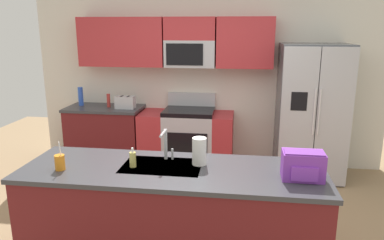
# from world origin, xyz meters

# --- Properties ---
(ground_plane) EXTENTS (9.00, 9.00, 0.00)m
(ground_plane) POSITION_xyz_m (0.00, 0.00, 0.00)
(ground_plane) COLOR #997A56
(ground_plane) RESTS_ON ground
(kitchen_wall_unit) EXTENTS (5.20, 0.43, 2.60)m
(kitchen_wall_unit) POSITION_xyz_m (-0.14, 2.08, 1.47)
(kitchen_wall_unit) COLOR silver
(kitchen_wall_unit) RESTS_ON ground
(back_counter) EXTENTS (1.12, 0.63, 0.90)m
(back_counter) POSITION_xyz_m (-1.50, 1.80, 0.45)
(back_counter) COLOR maroon
(back_counter) RESTS_ON ground
(range_oven) EXTENTS (1.36, 0.61, 1.10)m
(range_oven) POSITION_xyz_m (-0.26, 1.80, 0.44)
(range_oven) COLOR #B7BABF
(range_oven) RESTS_ON ground
(refrigerator) EXTENTS (0.90, 0.76, 1.85)m
(refrigerator) POSITION_xyz_m (1.48, 1.73, 0.93)
(refrigerator) COLOR #4C4F54
(refrigerator) RESTS_ON ground
(island_counter) EXTENTS (2.57, 0.85, 0.90)m
(island_counter) POSITION_xyz_m (-0.03, -0.49, 0.45)
(island_counter) COLOR maroon
(island_counter) RESTS_ON ground
(toaster) EXTENTS (0.28, 0.16, 0.18)m
(toaster) POSITION_xyz_m (-1.16, 1.75, 0.99)
(toaster) COLOR #B7BABF
(toaster) RESTS_ON back_counter
(pepper_mill) EXTENTS (0.05, 0.05, 0.20)m
(pepper_mill) POSITION_xyz_m (-1.43, 1.80, 1.00)
(pepper_mill) COLOR #B2332D
(pepper_mill) RESTS_ON back_counter
(bottle_blue) EXTENTS (0.07, 0.07, 0.28)m
(bottle_blue) POSITION_xyz_m (-1.89, 1.86, 1.04)
(bottle_blue) COLOR blue
(bottle_blue) RESTS_ON back_counter
(sink_faucet) EXTENTS (0.09, 0.21, 0.28)m
(sink_faucet) POSITION_xyz_m (-0.12, -0.30, 1.07)
(sink_faucet) COLOR #B7BABF
(sink_faucet) RESTS_ON island_counter
(drink_cup_orange) EXTENTS (0.08, 0.08, 0.25)m
(drink_cup_orange) POSITION_xyz_m (-0.95, -0.65, 0.97)
(drink_cup_orange) COLOR orange
(drink_cup_orange) RESTS_ON island_counter
(soap_dispenser) EXTENTS (0.06, 0.06, 0.17)m
(soap_dispenser) POSITION_xyz_m (-0.36, -0.50, 0.97)
(soap_dispenser) COLOR #D8CC66
(soap_dispenser) RESTS_ON island_counter
(paper_towel_roll) EXTENTS (0.12, 0.12, 0.24)m
(paper_towel_roll) POSITION_xyz_m (0.19, -0.36, 1.02)
(paper_towel_roll) COLOR white
(paper_towel_roll) RESTS_ON island_counter
(backpack) EXTENTS (0.32, 0.22, 0.23)m
(backpack) POSITION_xyz_m (1.03, -0.57, 1.02)
(backpack) COLOR purple
(backpack) RESTS_ON island_counter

